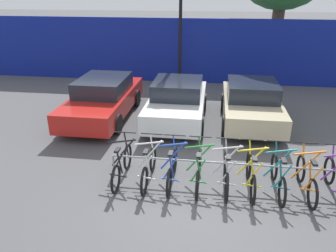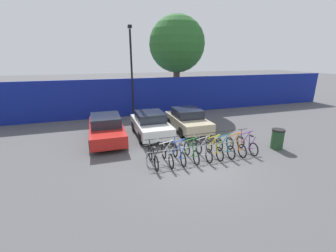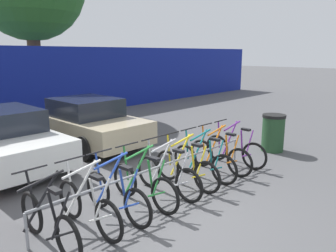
# 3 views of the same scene
# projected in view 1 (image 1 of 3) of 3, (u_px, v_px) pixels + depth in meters

# --- Properties ---
(ground_plane) EXTENTS (120.00, 120.00, 0.00)m
(ground_plane) POSITION_uv_depth(u_px,v_px,m) (195.00, 198.00, 7.15)
(ground_plane) COLOR #4C4C4F
(hoarding_wall) EXTENTS (36.00, 0.16, 2.96)m
(hoarding_wall) POSITION_uv_depth(u_px,v_px,m) (209.00, 52.00, 15.22)
(hoarding_wall) COLOR navy
(hoarding_wall) RESTS_ON ground
(bike_rack) EXTENTS (5.35, 0.04, 0.57)m
(bike_rack) POSITION_uv_depth(u_px,v_px,m) (225.00, 165.00, 7.48)
(bike_rack) COLOR gray
(bike_rack) RESTS_ON ground
(bicycle_black) EXTENTS (0.68, 1.71, 1.05)m
(bicycle_black) POSITION_uv_depth(u_px,v_px,m) (122.00, 166.00, 7.70)
(bicycle_black) COLOR black
(bicycle_black) RESTS_ON ground
(bicycle_white) EXTENTS (0.68, 1.71, 1.05)m
(bicycle_white) POSITION_uv_depth(u_px,v_px,m) (149.00, 168.00, 7.62)
(bicycle_white) COLOR black
(bicycle_white) RESTS_ON ground
(bicycle_blue) EXTENTS (0.68, 1.71, 1.05)m
(bicycle_blue) POSITION_uv_depth(u_px,v_px,m) (172.00, 169.00, 7.55)
(bicycle_blue) COLOR black
(bicycle_blue) RESTS_ON ground
(bicycle_green) EXTENTS (0.68, 1.71, 1.05)m
(bicycle_green) POSITION_uv_depth(u_px,v_px,m) (199.00, 171.00, 7.47)
(bicycle_green) COLOR black
(bicycle_green) RESTS_ON ground
(bicycle_silver) EXTENTS (0.68, 1.71, 1.05)m
(bicycle_silver) POSITION_uv_depth(u_px,v_px,m) (226.00, 173.00, 7.39)
(bicycle_silver) COLOR black
(bicycle_silver) RESTS_ON ground
(bicycle_yellow) EXTENTS (0.68, 1.71, 1.05)m
(bicycle_yellow) POSITION_uv_depth(u_px,v_px,m) (251.00, 175.00, 7.32)
(bicycle_yellow) COLOR black
(bicycle_yellow) RESTS_ON ground
(bicycle_teal) EXTENTS (0.68, 1.71, 1.05)m
(bicycle_teal) POSITION_uv_depth(u_px,v_px,m) (278.00, 177.00, 7.25)
(bicycle_teal) COLOR black
(bicycle_teal) RESTS_ON ground
(bicycle_orange) EXTENTS (0.68, 1.71, 1.05)m
(bicycle_orange) POSITION_uv_depth(u_px,v_px,m) (306.00, 179.00, 7.17)
(bicycle_orange) COLOR black
(bicycle_orange) RESTS_ON ground
(car_red) EXTENTS (1.91, 4.56, 1.40)m
(car_red) POSITION_uv_depth(u_px,v_px,m) (103.00, 98.00, 11.37)
(car_red) COLOR red
(car_red) RESTS_ON ground
(car_white) EXTENTS (1.91, 4.00, 1.40)m
(car_white) POSITION_uv_depth(u_px,v_px,m) (177.00, 101.00, 11.06)
(car_white) COLOR silver
(car_white) RESTS_ON ground
(car_beige) EXTENTS (1.91, 3.95, 1.40)m
(car_beige) POSITION_uv_depth(u_px,v_px,m) (251.00, 103.00, 10.89)
(car_beige) COLOR #C1B28E
(car_beige) RESTS_ON ground
(lamp_post) EXTENTS (0.24, 0.44, 6.62)m
(lamp_post) POSITION_uv_depth(u_px,v_px,m) (181.00, 2.00, 13.61)
(lamp_post) COLOR black
(lamp_post) RESTS_ON ground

